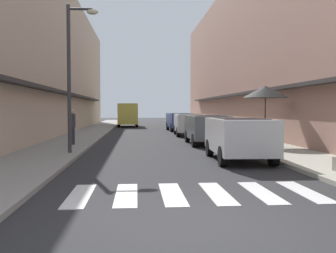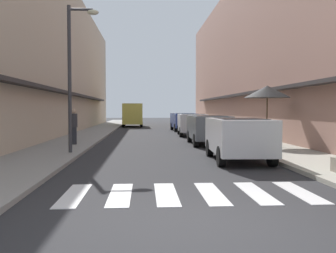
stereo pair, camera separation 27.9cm
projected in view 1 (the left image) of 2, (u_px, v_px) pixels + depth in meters
name	position (u px, v px, depth m)	size (l,w,h in m)	color
ground_plane	(155.00, 136.00, 25.86)	(110.43, 110.43, 0.00)	#2B2B2D
sidewalk_left	(85.00, 135.00, 25.48)	(2.63, 70.27, 0.12)	gray
sidewalk_right	(222.00, 134.00, 26.23)	(2.63, 70.27, 0.12)	#ADA899
building_row_left	(31.00, 58.00, 26.43)	(5.50, 47.18, 10.67)	#C6B299
building_row_right	(270.00, 53.00, 27.79)	(5.50, 47.18, 11.71)	#A87A6B
crosswalk	(195.00, 193.00, 8.02)	(5.20, 2.20, 0.01)	silver
parked_car_near	(239.00, 134.00, 13.10)	(1.93, 4.09, 1.47)	silver
parked_car_mid	(206.00, 126.00, 19.20)	(1.85, 4.13, 1.47)	#4C5156
parked_car_far	(189.00, 122.00, 25.80)	(1.94, 4.15, 1.47)	silver
parked_car_distant	(179.00, 120.00, 31.40)	(1.92, 4.29, 1.47)	navy
delivery_van	(128.00, 113.00, 39.26)	(2.11, 5.44, 2.37)	#D8CC4C
street_lamp	(74.00, 63.00, 14.50)	(1.19, 0.28, 5.59)	#38383D
cafe_umbrella	(265.00, 92.00, 17.50)	(2.10, 2.10, 2.73)	#262626
pedestrian_walking_near	(72.00, 126.00, 18.00)	(0.34, 0.34, 1.67)	#282B33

